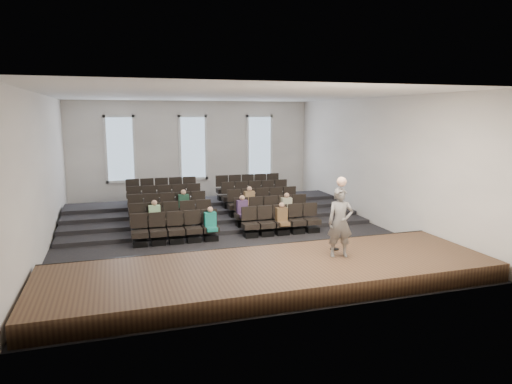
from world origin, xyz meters
TOP-DOWN VIEW (x-y plane):
  - ground at (0.00, 0.00)m, footprint 14.00×14.00m
  - ceiling at (0.00, 0.00)m, footprint 12.00×14.00m
  - wall_back at (0.00, 7.02)m, footprint 12.00×0.04m
  - wall_front at (0.00, -7.02)m, footprint 12.00×0.04m
  - wall_left at (-6.02, 0.00)m, footprint 0.04×14.00m
  - wall_right at (6.02, 0.00)m, footprint 0.04×14.00m
  - stage at (0.00, -5.10)m, footprint 11.80×3.60m
  - stage_lip at (0.00, -3.33)m, footprint 11.80×0.06m
  - risers at (0.00, 3.17)m, footprint 11.80×4.80m
  - seating_rows at (-0.00, 1.54)m, footprint 6.80×4.70m
  - windows at (0.00, 6.95)m, footprint 8.44×0.10m
  - audience at (0.28, 0.45)m, footprint 5.45×2.64m
  - speaker at (1.95, -4.98)m, footprint 0.79×0.62m
  - mic_stand at (2.12, -4.37)m, footprint 0.27×0.27m

SIDE VIEW (x-z plane):
  - ground at x=0.00m, z-range 0.00..0.00m
  - risers at x=0.00m, z-range -0.10..0.50m
  - stage at x=0.00m, z-range 0.00..0.50m
  - stage_lip at x=0.00m, z-range -0.01..0.51m
  - seating_rows at x=0.00m, z-range -0.15..1.52m
  - audience at x=0.28m, z-range 0.28..1.38m
  - mic_stand at x=2.12m, z-range 0.17..1.78m
  - speaker at x=1.95m, z-range 0.50..2.40m
  - wall_back at x=0.00m, z-range 0.00..5.00m
  - wall_front at x=0.00m, z-range 0.00..5.00m
  - wall_left at x=-6.02m, z-range 0.00..5.00m
  - wall_right at x=6.02m, z-range 0.00..5.00m
  - windows at x=0.00m, z-range 1.08..4.32m
  - ceiling at x=0.00m, z-range 5.00..5.02m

